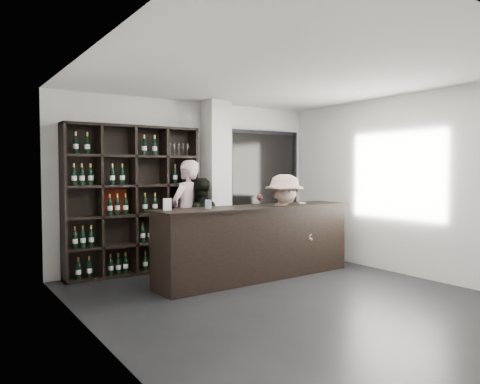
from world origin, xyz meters
TOP-DOWN VIEW (x-y plane):
  - floor at (0.00, 0.00)m, footprint 5.00×5.50m
  - wine_shelf at (-1.15, 2.57)m, footprint 2.20×0.35m
  - structural_column at (0.35, 2.47)m, footprint 0.40×0.40m
  - glass_panel at (1.55, 2.69)m, footprint 1.60×0.08m
  - tasting_counter at (0.35, 1.22)m, footprint 3.43×0.71m
  - taster_pink at (-0.27, 2.40)m, footprint 0.80×0.69m
  - taster_black at (-0.10, 2.28)m, footprint 0.88×0.77m
  - customer at (0.75, 1.05)m, footprint 1.08×0.66m
  - wine_glass at (0.34, 1.14)m, footprint 0.10×0.10m
  - spit_cup at (-0.54, 1.18)m, footprint 0.11×0.11m
  - napkin_stack at (1.28, 1.25)m, footprint 0.14×0.14m
  - card_stand at (-1.15, 1.25)m, footprint 0.12×0.07m

SIDE VIEW (x-z plane):
  - floor at x=0.00m, z-range -0.01..0.00m
  - tasting_counter at x=0.35m, z-range 0.00..1.13m
  - taster_black at x=-0.10m, z-range 0.00..1.55m
  - customer at x=0.75m, z-range 0.00..1.62m
  - taster_pink at x=-0.27m, z-range 0.00..1.86m
  - napkin_stack at x=1.28m, z-range 1.13..1.15m
  - spit_cup at x=-0.54m, z-range 1.13..1.26m
  - wine_shelf at x=-1.15m, z-range 0.00..2.40m
  - card_stand at x=-1.15m, z-range 1.13..1.29m
  - wine_glass at x=0.34m, z-range 1.13..1.35m
  - glass_panel at x=1.55m, z-range 0.35..2.45m
  - structural_column at x=0.35m, z-range 0.00..2.90m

